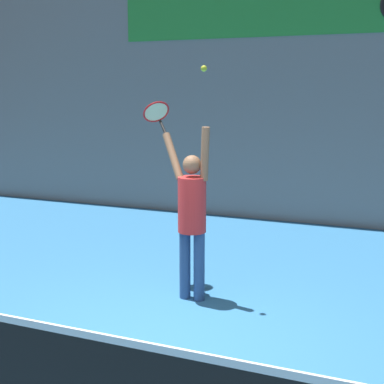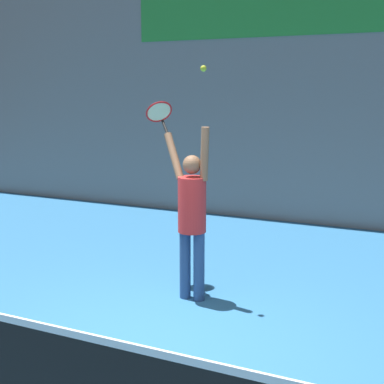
# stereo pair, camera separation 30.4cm
# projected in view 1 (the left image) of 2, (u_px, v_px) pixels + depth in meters

# --- Properties ---
(ground_plane) EXTENTS (18.00, 18.00, 0.00)m
(ground_plane) POSITION_uv_depth(u_px,v_px,m) (146.00, 363.00, 4.83)
(ground_plane) COLOR teal
(back_wall) EXTENTS (18.00, 0.10, 5.00)m
(back_wall) POSITION_uv_depth(u_px,v_px,m) (289.00, 86.00, 9.65)
(back_wall) COLOR slate
(back_wall) RESTS_ON ground_plane
(sponsor_banner) EXTENTS (6.45, 0.02, 0.88)m
(sponsor_banner) POSITION_uv_depth(u_px,v_px,m) (291.00, 10.00, 9.35)
(sponsor_banner) COLOR #288C38
(tennis_player) EXTENTS (0.71, 0.45, 2.03)m
(tennis_player) POSITION_uv_depth(u_px,v_px,m) (192.00, 212.00, 6.13)
(tennis_player) COLOR #2D4C7F
(tennis_player) RESTS_ON ground_plane
(tennis_racket) EXTENTS (0.44, 0.42, 0.40)m
(tennis_racket) POSITION_uv_depth(u_px,v_px,m) (157.00, 113.00, 6.53)
(tennis_racket) COLOR black
(tennis_ball) EXTENTS (0.07, 0.07, 0.07)m
(tennis_ball) POSITION_uv_depth(u_px,v_px,m) (204.00, 68.00, 5.72)
(tennis_ball) COLOR #CCDB2D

